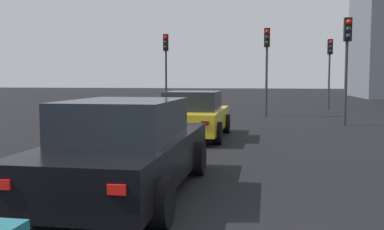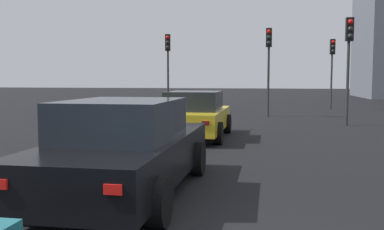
# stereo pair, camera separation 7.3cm
# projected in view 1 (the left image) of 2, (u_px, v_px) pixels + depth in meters

# --- Properties ---
(car_yellow_right_lead) EXTENTS (4.23, 1.99, 1.46)m
(car_yellow_right_lead) POSITION_uv_depth(u_px,v_px,m) (194.00, 115.00, 13.35)
(car_yellow_right_lead) COLOR gold
(car_yellow_right_lead) RESTS_ON ground_plane
(car_black_right_second) EXTENTS (4.79, 2.03, 1.51)m
(car_black_right_second) POSITION_uv_depth(u_px,v_px,m) (128.00, 149.00, 6.79)
(car_black_right_second) COLOR black
(car_black_right_second) RESTS_ON ground_plane
(traffic_light_near_left) EXTENTS (0.33, 0.30, 4.20)m
(traffic_light_near_left) POSITION_uv_depth(u_px,v_px,m) (330.00, 59.00, 25.67)
(traffic_light_near_left) COLOR #2D2D30
(traffic_light_near_left) RESTS_ON ground_plane
(traffic_light_near_right) EXTENTS (0.32, 0.28, 4.27)m
(traffic_light_near_right) POSITION_uv_depth(u_px,v_px,m) (267.00, 53.00, 20.71)
(traffic_light_near_right) COLOR #2D2D30
(traffic_light_near_right) RESTS_ON ground_plane
(traffic_light_far_left) EXTENTS (0.33, 0.30, 4.27)m
(traffic_light_far_left) POSITION_uv_depth(u_px,v_px,m) (166.00, 56.00, 23.53)
(traffic_light_far_left) COLOR #2D2D30
(traffic_light_far_left) RESTS_ON ground_plane
(traffic_light_far_right) EXTENTS (0.32, 0.30, 4.19)m
(traffic_light_far_right) POSITION_uv_depth(u_px,v_px,m) (347.00, 49.00, 16.60)
(traffic_light_far_right) COLOR #2D2D30
(traffic_light_far_right) RESTS_ON ground_plane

